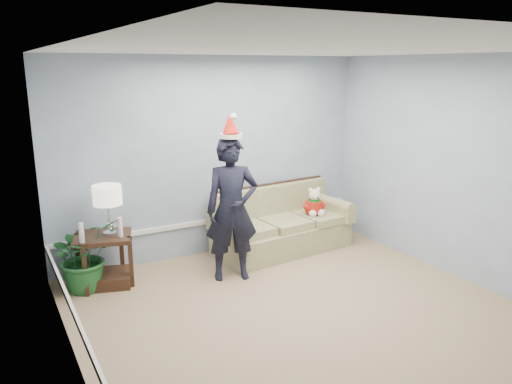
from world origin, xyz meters
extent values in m
cube|color=tan|center=(0.00, 0.00, -0.01)|extent=(4.50, 5.00, 0.02)
cube|color=white|center=(0.00, 0.00, 2.71)|extent=(4.50, 5.00, 0.02)
cube|color=#9CAEC7|center=(0.00, 2.51, 1.35)|extent=(4.50, 0.02, 2.70)
cube|color=#9CAEC7|center=(-2.26, 0.00, 1.35)|extent=(0.02, 5.00, 2.70)
cube|color=#9CAEC7|center=(2.26, 0.00, 1.35)|extent=(0.02, 5.00, 2.70)
cube|color=white|center=(0.00, 2.48, 0.45)|extent=(4.48, 0.03, 0.06)
cube|color=white|center=(-2.23, 0.00, 0.45)|extent=(0.03, 4.98, 0.06)
cube|color=#4F5629|center=(0.82, 2.04, 0.18)|extent=(1.99, 0.99, 0.37)
cube|color=#4F5629|center=(0.22, 1.99, 0.42)|extent=(0.62, 0.71, 0.11)
cube|color=#4F5629|center=(0.82, 1.99, 0.42)|extent=(0.62, 0.71, 0.11)
cube|color=#4F5629|center=(1.42, 1.99, 0.42)|extent=(0.62, 0.71, 0.11)
cube|color=#4F5629|center=(0.82, 2.35, 0.62)|extent=(1.94, 0.35, 0.51)
cube|color=black|center=(0.82, 2.41, 0.88)|extent=(1.93, 0.22, 0.05)
cube|color=#4F5629|center=(-0.06, 2.04, 0.48)|extent=(0.23, 0.84, 0.22)
cube|color=#4F5629|center=(1.70, 2.04, 0.48)|extent=(0.23, 0.84, 0.22)
cube|color=#362113|center=(-1.65, 2.09, 0.60)|extent=(0.78, 0.71, 0.05)
cube|color=#362113|center=(-1.65, 2.09, 0.07)|extent=(0.70, 0.63, 0.15)
cube|color=#362113|center=(-1.91, 1.88, 0.31)|extent=(0.07, 0.07, 0.63)
cube|color=#362113|center=(-1.39, 1.88, 0.31)|extent=(0.07, 0.07, 0.63)
cube|color=#362113|center=(-1.91, 2.30, 0.31)|extent=(0.07, 0.07, 0.63)
cube|color=#362113|center=(-1.39, 2.30, 0.31)|extent=(0.07, 0.07, 0.63)
cylinder|color=silver|center=(-1.56, 2.08, 0.64)|extent=(0.16, 0.16, 0.03)
sphere|color=silver|center=(-1.56, 2.08, 0.73)|extent=(0.09, 0.09, 0.09)
cylinder|color=silver|center=(-1.56, 2.08, 0.88)|extent=(0.03, 0.03, 0.33)
cylinder|color=beige|center=(-1.56, 2.08, 1.11)|extent=(0.33, 0.33, 0.23)
cylinder|color=silver|center=(-1.90, 1.94, 0.69)|extent=(0.06, 0.06, 0.13)
cylinder|color=white|center=(-1.90, 1.94, 0.81)|extent=(0.05, 0.05, 0.11)
cylinder|color=silver|center=(-1.47, 1.94, 0.69)|extent=(0.06, 0.06, 0.13)
cylinder|color=white|center=(-1.47, 1.94, 0.81)|extent=(0.05, 0.05, 0.11)
imported|color=#1B5424|center=(-1.88, 2.08, 0.42)|extent=(0.96, 0.91, 0.84)
imported|color=black|center=(-0.22, 1.54, 0.88)|extent=(0.73, 0.59, 1.75)
cylinder|color=silver|center=(-0.22, 1.54, 1.77)|extent=(0.30, 0.30, 0.05)
cone|color=red|center=(-0.22, 1.56, 1.90)|extent=(0.26, 0.32, 0.30)
sphere|color=silver|center=(-0.22, 1.47, 2.00)|extent=(0.08, 0.08, 0.08)
sphere|color=silver|center=(1.32, 1.98, 0.59)|extent=(0.23, 0.23, 0.23)
cylinder|color=red|center=(1.32, 1.98, 0.59)|extent=(0.29, 0.29, 0.17)
cylinder|color=#0F6319|center=(1.32, 1.98, 0.69)|extent=(0.20, 0.20, 0.03)
sphere|color=silver|center=(1.25, 1.87, 0.52)|extent=(0.11, 0.11, 0.11)
sphere|color=silver|center=(1.38, 1.87, 0.52)|extent=(0.11, 0.11, 0.11)
sphere|color=silver|center=(1.32, 1.97, 0.77)|extent=(0.17, 0.17, 0.17)
sphere|color=black|center=(1.32, 1.87, 0.76)|extent=(0.02, 0.02, 0.02)
sphere|color=silver|center=(1.26, 1.98, 0.84)|extent=(0.06, 0.06, 0.06)
sphere|color=silver|center=(1.37, 1.98, 0.84)|extent=(0.06, 0.06, 0.06)
camera|label=1|loc=(-2.78, -3.64, 2.55)|focal=35.00mm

